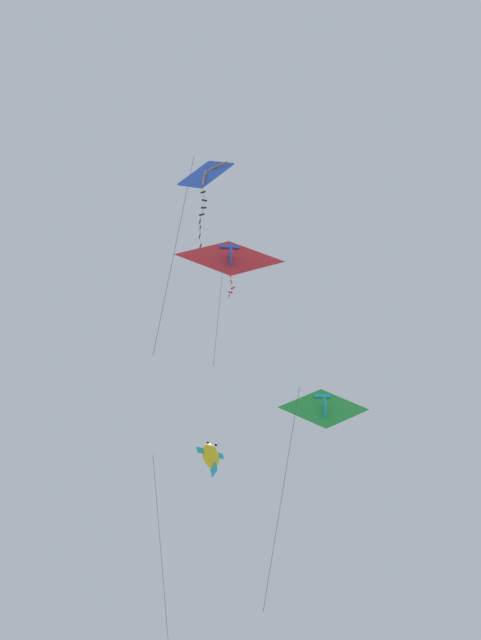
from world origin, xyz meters
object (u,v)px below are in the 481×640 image
Objects in this scene: kite_fish_highest at (211,456)px; kite_delta_mid_left at (323,408)px; kite_diamond_far_centre at (205,175)px; kite_delta_low_drifter at (230,257)px.

kite_delta_mid_left is at bearing 111.40° from kite_fish_highest.
kite_fish_highest is at bearing -86.62° from kite_diamond_far_centre.
kite_delta_mid_left reaches higher than kite_fish_highest.
kite_fish_highest is (0.16, 4.59, -0.11)m from kite_delta_mid_left.
kite_delta_low_drifter is at bearing -178.82° from kite_fish_highest.
kite_diamond_far_centre is (-4.83, 1.07, 7.00)m from kite_delta_mid_left.
kite_fish_highest is at bearing 25.33° from kite_delta_low_drifter.
kite_delta_low_drifter reaches higher than kite_fish_highest.
kite_fish_highest is 0.97× the size of kite_diamond_far_centre.
kite_delta_low_drifter reaches higher than kite_delta_mid_left.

